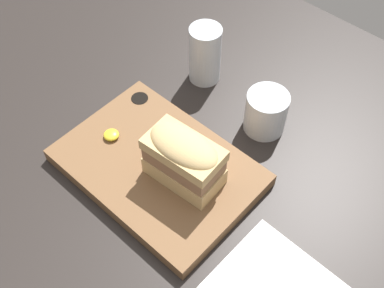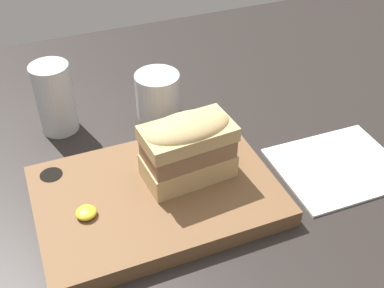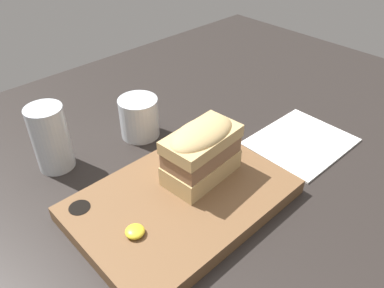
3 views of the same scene
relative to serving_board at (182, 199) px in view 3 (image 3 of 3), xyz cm
name	(u,v)px [view 3 (image 3 of 3)]	position (x,y,z in cm)	size (l,w,h in cm)	color
dining_table	(182,210)	(-0.14, -0.09, -2.35)	(167.59, 120.93, 2.00)	#282321
serving_board	(182,199)	(0.00, 0.00, 0.00)	(34.58, 24.13, 2.76)	brown
sandwich	(202,150)	(5.32, 1.00, 6.87)	(13.53, 8.19, 10.26)	tan
mustard_dollop	(135,231)	(-10.63, -1.59, 1.92)	(2.89, 2.89, 1.15)	yellow
water_glass	(52,142)	(-10.15, 23.89, 4.10)	(6.59, 6.59, 12.60)	silver
wine_glass	(139,119)	(7.50, 21.35, 2.46)	(8.02, 8.02, 8.37)	silver
napkin	(301,142)	(29.49, -3.68, -1.15)	(19.79, 16.62, 0.40)	white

